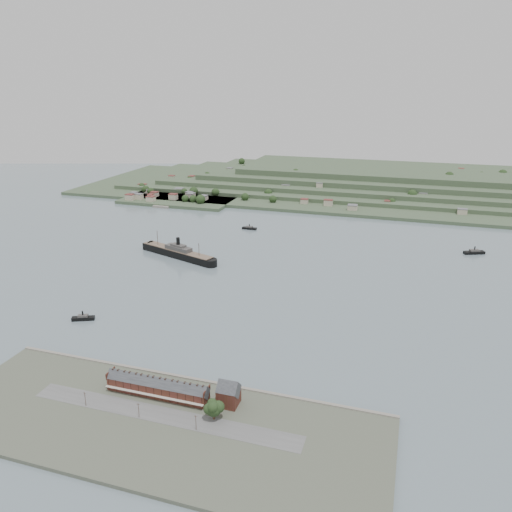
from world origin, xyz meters
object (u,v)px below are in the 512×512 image
(fig_tree, at_px, (214,408))
(tugboat, at_px, (83,318))
(terrace_row, at_px, (158,387))
(steamship, at_px, (176,252))
(gabled_building, at_px, (229,394))

(fig_tree, bearing_deg, tugboat, 149.67)
(terrace_row, relative_size, steamship, 0.60)
(fig_tree, bearing_deg, terrace_row, 164.80)
(gabled_building, bearing_deg, tugboat, 154.83)
(terrace_row, height_order, tugboat, terrace_row)
(steamship, bearing_deg, fig_tree, -59.48)
(gabled_building, bearing_deg, terrace_row, -173.88)
(tugboat, bearing_deg, steamship, 89.49)
(tugboat, bearing_deg, fig_tree, -30.33)
(terrace_row, bearing_deg, fig_tree, -15.20)
(gabled_building, height_order, fig_tree, gabled_building)
(tugboat, distance_m, fig_tree, 147.98)
(gabled_building, relative_size, tugboat, 0.91)
(terrace_row, distance_m, tugboat, 113.22)
(terrace_row, distance_m, steamship, 224.22)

